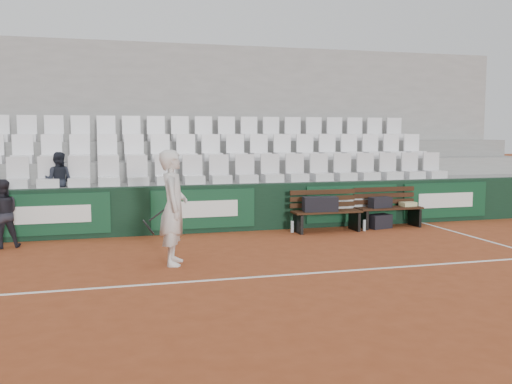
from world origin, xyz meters
name	(u,v)px	position (x,y,z in m)	size (l,w,h in m)	color
ground	(264,277)	(0.00, 0.00, 0.00)	(80.00, 80.00, 0.00)	#954221
court_baseline	(264,276)	(0.00, 0.00, 0.00)	(18.00, 0.06, 0.01)	white
back_barrier	(215,208)	(0.07, 3.99, 0.50)	(18.00, 0.34, 1.00)	black
grandstand_tier_front	(206,205)	(0.00, 4.62, 0.50)	(18.00, 0.95, 1.00)	gray
grandstand_tier_mid	(199,191)	(0.00, 5.58, 0.72)	(18.00, 0.95, 1.45)	gray
grandstand_tier_back	(192,178)	(0.00, 6.53, 0.95)	(18.00, 0.95, 1.90)	gray
grandstand_rear_wall	(188,129)	(0.00, 7.15, 2.20)	(18.00, 0.30, 4.40)	gray
seat_row_front	(207,169)	(0.00, 4.45, 1.31)	(11.90, 0.44, 0.63)	silver
seat_row_mid	(200,148)	(0.00, 5.40, 1.77)	(11.90, 0.44, 0.63)	white
seat_row_back	(193,129)	(0.00, 6.35, 2.21)	(11.90, 0.44, 0.63)	silver
bench_left	(327,221)	(2.38, 3.34, 0.23)	(1.50, 0.56, 0.45)	#341D0F
bench_right	(389,217)	(3.95, 3.51, 0.23)	(1.50, 0.56, 0.45)	#311A0E
sports_bag_left	(320,204)	(2.21, 3.30, 0.61)	(0.72, 0.31, 0.31)	black
sports_bag_right	(380,202)	(3.73, 3.51, 0.57)	(0.50, 0.23, 0.23)	black
towel	(408,204)	(4.46, 3.56, 0.50)	(0.34, 0.24, 0.09)	#C4BD7F
sports_bag_ground	(379,221)	(3.67, 3.43, 0.15)	(0.51, 0.31, 0.31)	black
water_bottle_near	(292,227)	(1.64, 3.44, 0.12)	(0.07, 0.07, 0.25)	silver
water_bottle_far	(364,225)	(3.19, 3.20, 0.12)	(0.07, 0.07, 0.24)	#ADBBC4
tennis_player	(173,208)	(-1.17, 1.16, 0.92)	(0.78, 0.75, 1.85)	silver
ball_kid	(2,214)	(-4.03, 3.31, 0.63)	(0.62, 0.48, 1.27)	black
spectator_c	(58,158)	(-3.11, 4.50, 1.58)	(0.57, 0.44, 1.17)	black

